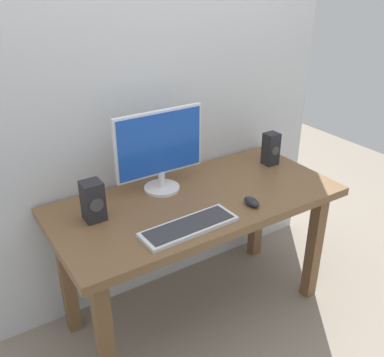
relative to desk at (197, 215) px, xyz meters
name	(u,v)px	position (x,y,z in m)	size (l,w,h in m)	color
ground_plane	(197,309)	(0.00, 0.00, -0.66)	(6.00, 6.00, 0.00)	gray
wall_back	(156,41)	(0.00, 0.40, 0.84)	(2.26, 0.04, 3.00)	silver
desk	(197,215)	(0.00, 0.00, 0.00)	(1.51, 0.71, 0.76)	brown
monitor	(160,149)	(-0.11, 0.19, 0.34)	(0.50, 0.19, 0.44)	silver
keyboard_primary	(189,227)	(-0.19, -0.22, 0.12)	(0.47, 0.17, 0.02)	silver
mouse	(252,202)	(0.19, -0.21, 0.12)	(0.05, 0.10, 0.04)	#232328
speaker_right	(271,149)	(0.60, 0.12, 0.20)	(0.08, 0.08, 0.20)	#232328
speaker_left	(93,201)	(-0.53, 0.09, 0.20)	(0.09, 0.10, 0.20)	#232328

